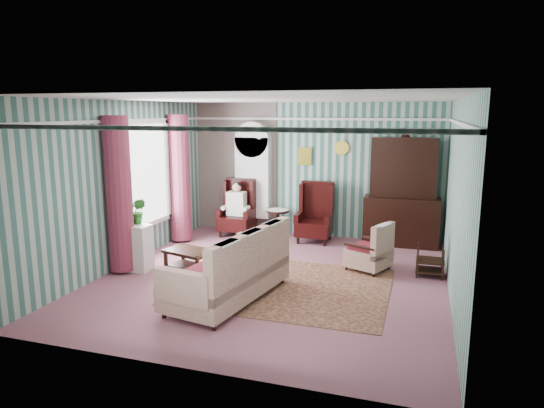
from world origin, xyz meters
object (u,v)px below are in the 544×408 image
(sofa, at_px, (228,269))
(coffee_table, at_px, (190,262))
(bookcase, at_px, (253,183))
(seated_woman, at_px, (237,209))
(wingback_left, at_px, (237,208))
(floral_armchair, at_px, (369,242))
(nest_table, at_px, (430,260))
(plant_stand, at_px, (135,248))
(round_side_table, at_px, (278,223))
(wingback_right, at_px, (314,213))
(dresser_hutch, at_px, (403,189))

(sofa, bearing_deg, coffee_table, 60.93)
(bookcase, relative_size, seated_woman, 1.90)
(wingback_left, bearing_deg, coffee_table, -86.06)
(sofa, xyz_separation_m, floral_armchair, (1.81, 1.94, 0.06))
(nest_table, distance_m, plant_stand, 5.02)
(round_side_table, relative_size, plant_stand, 0.75)
(seated_woman, relative_size, sofa, 0.54)
(round_side_table, distance_m, plant_stand, 3.36)
(wingback_left, xyz_separation_m, wingback_right, (1.75, 0.00, 0.00))
(nest_table, relative_size, coffee_table, 0.66)
(dresser_hutch, height_order, sofa, dresser_hutch)
(coffee_table, bearing_deg, seated_woman, 93.94)
(dresser_hutch, height_order, plant_stand, dresser_hutch)
(wingback_left, xyz_separation_m, nest_table, (4.07, -1.55, -0.35))
(dresser_hutch, height_order, nest_table, dresser_hutch)
(floral_armchair, bearing_deg, nest_table, -65.89)
(dresser_hutch, relative_size, wingback_left, 1.89)
(round_side_table, height_order, coffee_table, round_side_table)
(floral_armchair, xyz_separation_m, coffee_table, (-2.87, -1.07, -0.31))
(wingback_left, xyz_separation_m, plant_stand, (-0.80, -2.75, -0.22))
(round_side_table, xyz_separation_m, plant_stand, (-1.70, -2.90, 0.10))
(floral_armchair, bearing_deg, round_side_table, 75.86)
(wingback_right, distance_m, round_side_table, 0.92)
(sofa, xyz_separation_m, coffee_table, (-1.06, 0.87, -0.25))
(wingback_left, xyz_separation_m, seated_woman, (0.00, 0.00, -0.04))
(wingback_left, bearing_deg, round_side_table, 9.46)
(sofa, bearing_deg, wingback_right, 2.08)
(nest_table, bearing_deg, floral_armchair, 179.94)
(seated_woman, height_order, floral_armchair, seated_woman)
(wingback_left, bearing_deg, bookcase, 57.34)
(seated_woman, distance_m, plant_stand, 2.87)
(wingback_left, distance_m, coffee_table, 2.66)
(nest_table, height_order, plant_stand, plant_stand)
(wingback_right, bearing_deg, floral_armchair, -49.98)
(round_side_table, height_order, nest_table, round_side_table)
(bookcase, xyz_separation_m, sofa, (0.99, -3.88, -0.67))
(sofa, bearing_deg, bookcase, 24.67)
(dresser_hutch, height_order, wingback_left, dresser_hutch)
(coffee_table, bearing_deg, bookcase, 88.67)
(wingback_right, bearing_deg, plant_stand, -132.84)
(wingback_right, relative_size, round_side_table, 2.08)
(bookcase, xyz_separation_m, nest_table, (3.82, -1.94, -0.85))
(coffee_table, bearing_deg, dresser_hutch, 41.05)
(bookcase, relative_size, nest_table, 4.15)
(wingback_left, height_order, floral_armchair, wingback_left)
(wingback_left, relative_size, wingback_right, 1.00)
(nest_table, bearing_deg, wingback_right, 146.25)
(plant_stand, distance_m, sofa, 2.18)
(bookcase, bearing_deg, dresser_hutch, -2.11)
(coffee_table, bearing_deg, wingback_left, 93.94)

